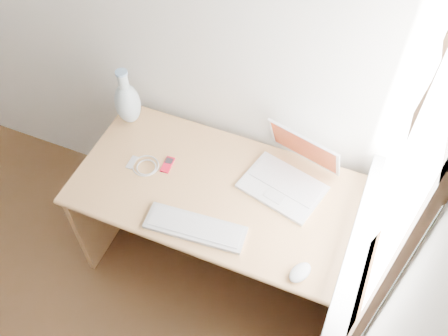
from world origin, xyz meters
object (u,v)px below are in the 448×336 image
at_px(external_keyboard, 195,227).
at_px(desk, 227,201).
at_px(laptop, 287,173).
at_px(vase, 127,102).

bearing_deg(external_keyboard, desk, 81.31).
bearing_deg(external_keyboard, laptop, 49.87).
distance_m(desk, laptop, 0.38).
distance_m(external_keyboard, vase, 0.75).
bearing_deg(vase, desk, -14.00).
xyz_separation_m(external_keyboard, vase, (-0.57, 0.47, 0.12)).
relative_size(laptop, vase, 1.26).
distance_m(laptop, vase, 0.86).
relative_size(external_keyboard, vase, 1.39).
bearing_deg(desk, vase, 166.00).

